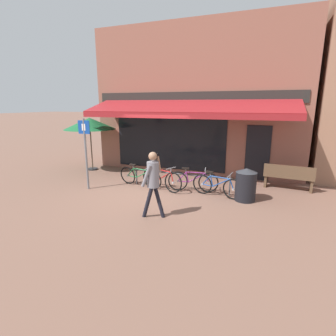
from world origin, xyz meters
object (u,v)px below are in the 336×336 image
at_px(bicycle_green, 140,177).
at_px(bicycle_red, 161,179).
at_px(parking_sign, 85,147).
at_px(cafe_parasol, 90,124).
at_px(bicycle_blue, 217,186).
at_px(litter_bin, 246,184).
at_px(pedestrian_adult, 153,177).
at_px(bicycle_purple, 193,181).
at_px(park_bench, 288,177).

xyz_separation_m(bicycle_green, bicycle_red, (0.87, -0.09, 0.02)).
xyz_separation_m(parking_sign, cafe_parasol, (-1.56, 2.36, 0.57)).
height_order(bicycle_blue, litter_bin, litter_bin).
height_order(bicycle_red, litter_bin, litter_bin).
xyz_separation_m(pedestrian_adult, cafe_parasol, (-4.63, 3.72, 0.97)).
height_order(pedestrian_adult, parking_sign, parking_sign).
relative_size(bicycle_purple, cafe_parasol, 0.73).
distance_m(bicycle_purple, litter_bin, 1.75).
relative_size(bicycle_green, bicycle_blue, 1.05).
xyz_separation_m(bicycle_blue, park_bench, (2.14, 1.58, 0.10)).
relative_size(bicycle_blue, pedestrian_adult, 0.97).
bearing_deg(pedestrian_adult, park_bench, 49.86).
height_order(bicycle_blue, park_bench, park_bench).
bearing_deg(park_bench, bicycle_red, -153.38).
bearing_deg(bicycle_green, bicycle_purple, 13.39).
bearing_deg(pedestrian_adult, bicycle_green, 126.46).
distance_m(bicycle_red, litter_bin, 2.77).
bearing_deg(parking_sign, park_bench, 19.95).
distance_m(bicycle_green, bicycle_blue, 2.77).
xyz_separation_m(bicycle_green, cafe_parasol, (-3.12, 1.48, 1.69)).
height_order(parking_sign, cafe_parasol, parking_sign).
xyz_separation_m(bicycle_blue, parking_sign, (-4.34, -0.77, 1.11)).
bearing_deg(bicycle_purple, litter_bin, -19.21).
relative_size(bicycle_green, cafe_parasol, 0.77).
bearing_deg(pedestrian_adult, litter_bin, 47.09).
distance_m(bicycle_purple, park_bench, 3.29).
bearing_deg(litter_bin, cafe_parasol, 166.50).
relative_size(bicycle_blue, cafe_parasol, 0.73).
bearing_deg(park_bench, parking_sign, -154.59).
bearing_deg(pedestrian_adult, parking_sign, 158.64).
xyz_separation_m(litter_bin, parking_sign, (-5.20, -0.74, 0.97)).
height_order(bicycle_blue, cafe_parasol, cafe_parasol).
relative_size(bicycle_green, bicycle_red, 1.08).
xyz_separation_m(pedestrian_adult, park_bench, (3.40, 3.71, -0.61)).
bearing_deg(park_bench, litter_bin, -123.06).
bearing_deg(litter_bin, bicycle_purple, 171.27).
height_order(bicycle_green, parking_sign, parking_sign).
xyz_separation_m(bicycle_red, parking_sign, (-2.43, -0.79, 1.10)).
bearing_deg(cafe_parasol, bicycle_purple, -15.09).
xyz_separation_m(bicycle_purple, litter_bin, (1.72, -0.26, 0.14)).
relative_size(bicycle_blue, park_bench, 1.03).
distance_m(bicycle_red, cafe_parasol, 4.60).
bearing_deg(litter_bin, pedestrian_adult, -135.30).
xyz_separation_m(bicycle_red, cafe_parasol, (-3.99, 1.58, 1.67)).
height_order(pedestrian_adult, park_bench, pedestrian_adult).
bearing_deg(bicycle_red, park_bench, 38.27).
xyz_separation_m(pedestrian_adult, litter_bin, (2.12, 2.10, -0.57)).
bearing_deg(bicycle_green, parking_sign, -141.11).
xyz_separation_m(bicycle_purple, bicycle_blue, (0.86, -0.24, -0.00)).
relative_size(bicycle_red, cafe_parasol, 0.71).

